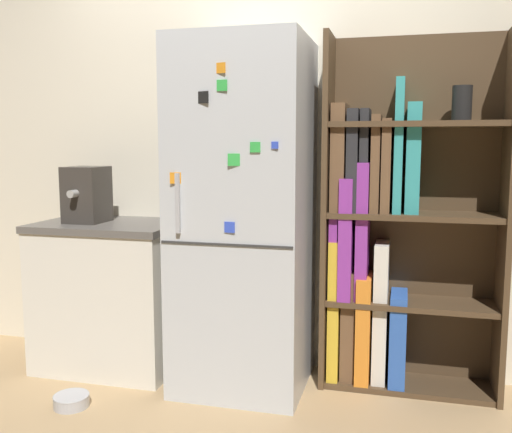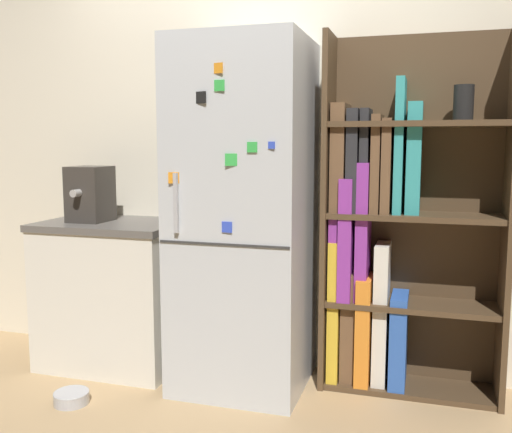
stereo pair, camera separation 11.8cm
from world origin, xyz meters
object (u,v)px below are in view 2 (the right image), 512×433
bookshelf (389,236)px  espresso_machine (90,194)px  pet_bowl (71,397)px  refrigerator (244,217)px

bookshelf → espresso_machine: (-1.74, -0.18, 0.20)m
bookshelf → pet_bowl: bookshelf is taller
refrigerator → espresso_machine: bearing=179.2°
bookshelf → refrigerator: bearing=-165.5°
espresso_machine → refrigerator: bearing=-0.8°
bookshelf → espresso_machine: size_ratio=5.85×
bookshelf → espresso_machine: 1.76m
refrigerator → bookshelf: size_ratio=0.98×
refrigerator → espresso_machine: size_ratio=5.75×
refrigerator → pet_bowl: 1.31m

